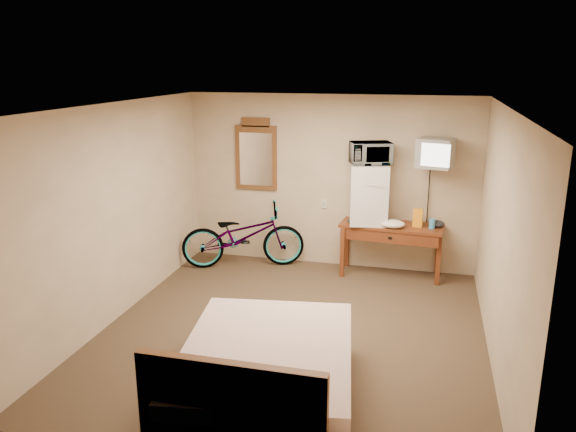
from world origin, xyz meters
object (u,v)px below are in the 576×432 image
Objects in this scene: desk at (391,233)px; microwave at (371,153)px; bicycle at (243,236)px; wall_mirror at (256,155)px; mini_fridge at (369,194)px; blue_cup at (432,224)px; crt_television at (435,153)px; bed at (265,373)px.

microwave is at bearing 173.42° from desk.
bicycle is at bearing 165.58° from microwave.
microwave is 0.30× the size of bicycle.
desk is 2.67× the size of microwave.
wall_mirror reaches higher than desk.
microwave is (-0.33, 0.04, 1.10)m from desk.
bicycle is at bearing -176.61° from desk.
mini_fridge is 1.77m from wall_mirror.
blue_cup is 0.08× the size of bicycle.
desk is 0.63m from mini_fridge.
wall_mirror is 0.59× the size of bicycle.
mini_fridge is at bearing 175.17° from blue_cup.
crt_television reaches higher than mini_fridge.
crt_television reaches higher than microwave.
wall_mirror reaches higher than mini_fridge.
wall_mirror is 1.20m from bicycle.
desk is 10.44× the size of blue_cup.
wall_mirror reaches higher than bed.
crt_television is at bearing 2.58° from desk.
wall_mirror is (-2.04, 0.27, 0.97)m from desk.
bed is (1.28, -3.25, -0.17)m from bicycle.
blue_cup is 0.07× the size of bed.
desk is 2.27m from wall_mirror.
mini_fridge is 1.04m from crt_television.
mini_fridge is at bearing 81.51° from bed.
mini_fridge reaches higher than bicycle.
bicycle is at bearing -102.88° from wall_mirror.
mini_fridge reaches higher than desk.
crt_television is at bearing 109.30° from blue_cup.
wall_mirror is at bearing -33.36° from bicycle.
blue_cup is at bearing -4.83° from mini_fridge.
desk is 1.73× the size of mini_fridge.
wall_mirror is at bearing 173.15° from blue_cup.
blue_cup is 3.65m from bed.
bicycle is (-2.65, -0.15, -1.30)m from crt_television.
mini_fridge is at bearing -105.24° from bicycle.
mini_fridge is 0.94m from blue_cup.
desk is at bearing 176.23° from blue_cup.
bed is at bearing -178.93° from bicycle.
mini_fridge is at bearing -7.88° from wall_mirror.
mini_fridge is at bearing 173.45° from desk.
wall_mirror is at bearing 108.09° from bed.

